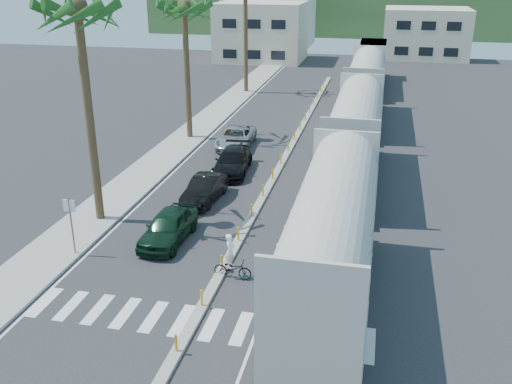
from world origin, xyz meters
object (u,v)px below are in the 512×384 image
street_sign (71,218)px  cyclist (232,264)px  car_lead (168,227)px  car_second (205,189)px

street_sign → cyclist: size_ratio=1.41×
car_lead → car_second: 5.46m
car_second → cyclist: cyclist is taller
car_second → cyclist: size_ratio=2.13×
street_sign → car_second: bearing=62.8°
car_lead → car_second: bearing=89.5°
car_lead → car_second: car_lead is taller
car_lead → cyclist: bearing=-33.0°
street_sign → cyclist: (7.88, -0.36, -1.29)m
street_sign → cyclist: 7.99m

